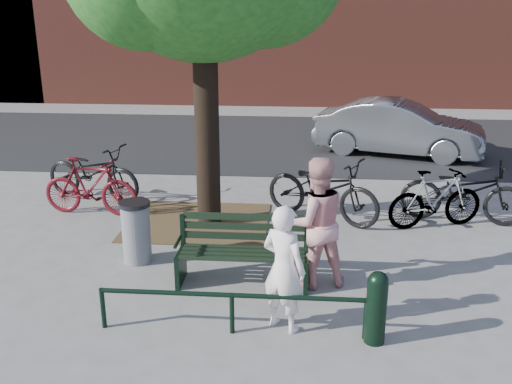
# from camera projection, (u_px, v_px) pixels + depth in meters

# --- Properties ---
(ground) EXTENTS (90.00, 90.00, 0.00)m
(ground) POSITION_uv_depth(u_px,v_px,m) (243.00, 284.00, 7.68)
(ground) COLOR gray
(ground) RESTS_ON ground
(dirt_pit) EXTENTS (2.40, 2.00, 0.02)m
(dirt_pit) POSITION_uv_depth(u_px,v_px,m) (198.00, 222.00, 9.83)
(dirt_pit) COLOR brown
(dirt_pit) RESTS_ON ground
(road) EXTENTS (40.00, 7.00, 0.01)m
(road) POSITION_uv_depth(u_px,v_px,m) (274.00, 140.00, 15.72)
(road) COLOR black
(road) RESTS_ON ground
(park_bench) EXTENTS (1.74, 0.54, 0.97)m
(park_bench) POSITION_uv_depth(u_px,v_px,m) (243.00, 249.00, 7.60)
(park_bench) COLOR black
(park_bench) RESTS_ON ground
(guard_railing) EXTENTS (3.06, 0.06, 0.51)m
(guard_railing) POSITION_uv_depth(u_px,v_px,m) (232.00, 301.00, 6.41)
(guard_railing) COLOR black
(guard_railing) RESTS_ON ground
(person_left) EXTENTS (0.66, 0.60, 1.51)m
(person_left) POSITION_uv_depth(u_px,v_px,m) (284.00, 268.00, 6.41)
(person_left) COLOR white
(person_left) RESTS_ON ground
(person_right) EXTENTS (1.01, 0.88, 1.76)m
(person_right) POSITION_uv_depth(u_px,v_px,m) (316.00, 223.00, 7.41)
(person_right) COLOR #DC9997
(person_right) RESTS_ON ground
(bollard) EXTENTS (0.23, 0.23, 0.86)m
(bollard) POSITION_uv_depth(u_px,v_px,m) (376.00, 305.00, 6.23)
(bollard) COLOR black
(bollard) RESTS_ON ground
(litter_bin) EXTENTS (0.45, 0.45, 0.92)m
(litter_bin) POSITION_uv_depth(u_px,v_px,m) (136.00, 231.00, 8.22)
(litter_bin) COLOR gray
(litter_bin) RESTS_ON ground
(bicycle_a) EXTENTS (2.17, 1.29, 1.08)m
(bicycle_a) POSITION_uv_depth(u_px,v_px,m) (93.00, 172.00, 10.87)
(bicycle_a) COLOR black
(bicycle_a) RESTS_ON ground
(bicycle_b) EXTENTS (1.77, 0.65, 1.04)m
(bicycle_b) POSITION_uv_depth(u_px,v_px,m) (90.00, 186.00, 10.06)
(bicycle_b) COLOR #530B11
(bicycle_b) RESTS_ON ground
(bicycle_c) EXTENTS (2.23, 1.70, 1.13)m
(bicycle_c) POSITION_uv_depth(u_px,v_px,m) (322.00, 189.00, 9.80)
(bicycle_c) COLOR black
(bicycle_c) RESTS_ON ground
(bicycle_d) EXTENTS (1.74, 0.94, 1.01)m
(bicycle_d) POSITION_uv_depth(u_px,v_px,m) (436.00, 199.00, 9.48)
(bicycle_d) COLOR gray
(bicycle_d) RESTS_ON ground
(bicycle_e) EXTENTS (2.18, 1.11, 1.09)m
(bicycle_e) POSITION_uv_depth(u_px,v_px,m) (463.00, 192.00, 9.71)
(bicycle_e) COLOR black
(bicycle_e) RESTS_ON ground
(parked_car) EXTENTS (4.31, 2.55, 1.34)m
(parked_car) POSITION_uv_depth(u_px,v_px,m) (399.00, 128.00, 14.07)
(parked_car) COLOR slate
(parked_car) RESTS_ON ground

